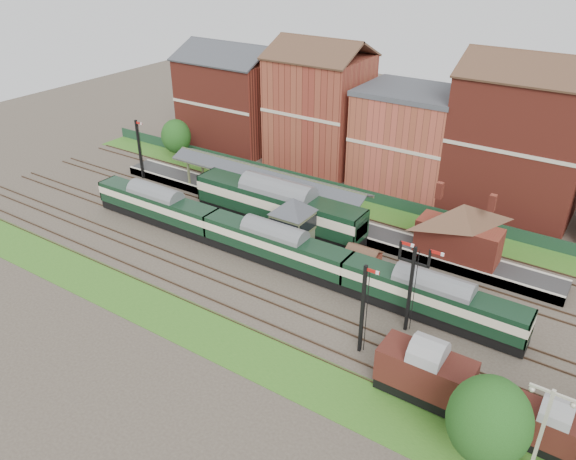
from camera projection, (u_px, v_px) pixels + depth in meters
The scene contains 20 objects.
ground at pixel (300, 273), 54.70m from camera, with size 160.00×160.00×0.00m, color #473D33.
grass_back at pixel (373, 211), 66.40m from camera, with size 90.00×4.50×0.06m, color #2D6619.
grass_front at pixel (222, 339), 45.90m from camera, with size 90.00×5.00×0.06m, color #2D6619.
fence at pixel (380, 199), 67.51m from camera, with size 90.00×0.12×1.50m, color #193823.
platform at pixel (309, 217), 64.02m from camera, with size 55.00×3.40×1.00m, color #2D2D2D.
signal_box at pixel (293, 223), 57.00m from camera, with size 5.40×5.40×6.00m.
brick_hut at pixel (362, 263), 54.08m from camera, with size 3.20×2.64×2.94m.
station_building at pixel (460, 230), 54.13m from camera, with size 8.10×8.10×5.90m.
canopy at pixel (266, 173), 64.96m from camera, with size 26.00×3.89×4.08m.
semaphore_bracket at pixel (411, 284), 44.82m from camera, with size 3.60×0.25×8.18m.
semaphore_platform_end at pixel (139, 149), 73.07m from camera, with size 1.23×0.25×8.00m.
semaphore_siding at pixel (363, 308), 42.73m from camera, with size 1.23×0.25×8.00m.
yard_lamp at pixel (543, 429), 32.75m from camera, with size 2.60×0.22×7.00m.
town_backdrop at pixel (407, 133), 69.73m from camera, with size 69.00×10.00×16.00m.
dmu_train at pixel (275, 245), 55.11m from camera, with size 48.39×2.55×3.72m.
platform_railcar at pixel (278, 205), 61.56m from camera, with size 20.57×3.24×4.74m.
goods_van_a at pixel (425, 373), 39.27m from camera, with size 6.59×2.86×4.00m.
goods_van_b at pixel (551, 429), 35.38m from camera, with size 5.34×2.31×3.24m.
tree_far at pixel (489, 421), 32.78m from camera, with size 4.94×4.94×7.21m.
tree_back at pixel (176, 136), 78.83m from camera, with size 4.16×4.16×6.08m.
Camera 1 is at (24.36, -39.04, 29.88)m, focal length 35.00 mm.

